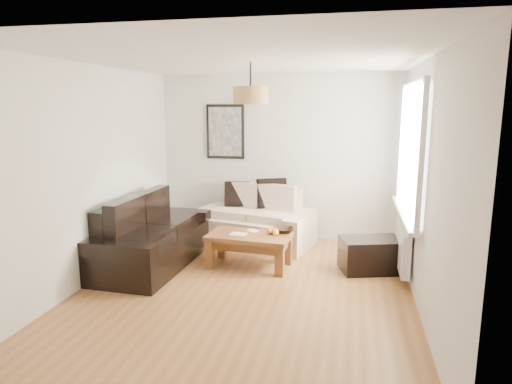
% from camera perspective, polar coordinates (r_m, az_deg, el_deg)
% --- Properties ---
extents(floor, '(4.50, 4.50, 0.00)m').
position_cam_1_polar(floor, '(5.37, -1.36, -12.28)').
color(floor, brown).
rests_on(floor, ground).
extents(ceiling, '(3.80, 4.50, 0.00)m').
position_cam_1_polar(ceiling, '(4.96, -1.50, 16.53)').
color(ceiling, white).
rests_on(ceiling, floor).
extents(wall_back, '(3.80, 0.04, 2.60)m').
position_cam_1_polar(wall_back, '(7.19, 2.74, 4.41)').
color(wall_back, silver).
rests_on(wall_back, floor).
extents(wall_front, '(3.80, 0.04, 2.60)m').
position_cam_1_polar(wall_front, '(2.91, -11.79, -5.61)').
color(wall_front, silver).
rests_on(wall_front, floor).
extents(wall_left, '(0.04, 4.50, 2.60)m').
position_cam_1_polar(wall_left, '(5.74, -20.22, 2.08)').
color(wall_left, silver).
rests_on(wall_left, floor).
extents(wall_right, '(0.04, 4.50, 2.60)m').
position_cam_1_polar(wall_right, '(4.93, 20.61, 0.68)').
color(wall_right, silver).
rests_on(wall_right, floor).
extents(window_bay, '(0.14, 1.90, 1.60)m').
position_cam_1_polar(window_bay, '(5.67, 19.25, 5.10)').
color(window_bay, white).
rests_on(window_bay, wall_right).
extents(radiator, '(0.10, 0.90, 0.52)m').
position_cam_1_polar(radiator, '(5.90, 18.11, -6.74)').
color(radiator, white).
rests_on(radiator, wall_right).
extents(poster, '(0.62, 0.04, 0.87)m').
position_cam_1_polar(poster, '(7.31, -3.92, 7.65)').
color(poster, black).
rests_on(poster, wall_back).
extents(pendant_shade, '(0.40, 0.40, 0.20)m').
position_cam_1_polar(pendant_shade, '(5.23, -0.70, 12.18)').
color(pendant_shade, tan).
rests_on(pendant_shade, ceiling).
extents(loveseat_cream, '(1.88, 1.30, 0.85)m').
position_cam_1_polar(loveseat_cream, '(6.94, -0.06, -3.17)').
color(loveseat_cream, beige).
rests_on(loveseat_cream, floor).
extents(sofa_leather, '(1.04, 2.02, 0.86)m').
position_cam_1_polar(sofa_leather, '(6.21, -13.07, -5.11)').
color(sofa_leather, black).
rests_on(sofa_leather, floor).
extents(coffee_table, '(1.13, 0.68, 0.44)m').
position_cam_1_polar(coffee_table, '(6.02, -0.86, -7.42)').
color(coffee_table, brown).
rests_on(coffee_table, floor).
extents(ottoman, '(0.86, 0.68, 0.43)m').
position_cam_1_polar(ottoman, '(6.05, 14.37, -7.73)').
color(ottoman, black).
rests_on(ottoman, floor).
extents(cushion_left, '(0.41, 0.20, 0.39)m').
position_cam_1_polar(cushion_left, '(7.14, -2.41, -0.25)').
color(cushion_left, black).
rests_on(cushion_left, loveseat_cream).
extents(cushion_right, '(0.48, 0.32, 0.46)m').
position_cam_1_polar(cushion_right, '(7.02, 2.03, -0.16)').
color(cushion_right, black).
rests_on(cushion_right, loveseat_cream).
extents(fruit_bowl, '(0.32, 0.32, 0.07)m').
position_cam_1_polar(fruit_bowl, '(6.04, 3.56, -4.86)').
color(fruit_bowl, black).
rests_on(fruit_bowl, coffee_table).
extents(orange_a, '(0.10, 0.10, 0.08)m').
position_cam_1_polar(orange_a, '(5.95, 2.39, -5.02)').
color(orange_a, '#E94913').
rests_on(orange_a, fruit_bowl).
extents(orange_b, '(0.10, 0.10, 0.09)m').
position_cam_1_polar(orange_b, '(5.91, 2.50, -5.12)').
color(orange_b, orange).
rests_on(orange_b, fruit_bowl).
extents(orange_c, '(0.08, 0.08, 0.08)m').
position_cam_1_polar(orange_c, '(5.95, 1.77, -5.01)').
color(orange_c, orange).
rests_on(orange_c, fruit_bowl).
extents(papers, '(0.23, 0.17, 0.01)m').
position_cam_1_polar(papers, '(5.96, -2.24, -5.35)').
color(papers, white).
rests_on(papers, coffee_table).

